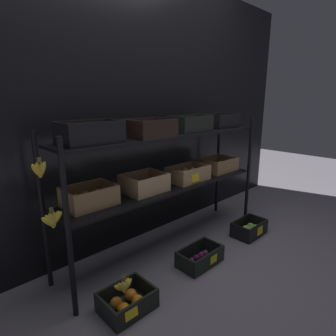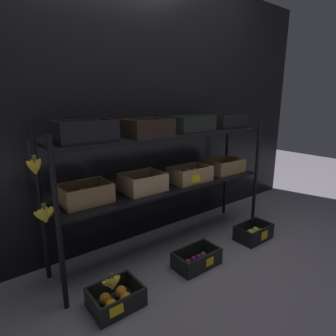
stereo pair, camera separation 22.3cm
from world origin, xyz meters
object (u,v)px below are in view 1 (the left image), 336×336
display_rack (168,160)px  banana_bunch_loose (124,286)px  crate_ground_plum (200,258)px  crate_ground_apple_green (249,230)px  crate_ground_orange (127,302)px

display_rack → banana_bunch_loose: bearing=-152.7°
display_rack → banana_bunch_loose: (-0.70, -0.36, -0.59)m
crate_ground_plum → crate_ground_apple_green: 0.70m
crate_ground_apple_green → display_rack: bearing=152.2°
banana_bunch_loose → display_rack: bearing=27.3°
crate_ground_apple_green → banana_bunch_loose: bearing=179.7°
display_rack → crate_ground_plum: size_ratio=5.63×
crate_ground_orange → banana_bunch_loose: bearing=-169.0°
crate_ground_plum → crate_ground_apple_green: crate_ground_apple_green is taller
crate_ground_apple_green → crate_ground_plum: bearing=178.7°
crate_ground_orange → banana_bunch_loose: 0.13m
crate_ground_apple_green → banana_bunch_loose: 1.41m
crate_ground_plum → crate_ground_apple_green: (0.70, -0.02, 0.01)m
display_rack → crate_ground_apple_green: display_rack is taller
crate_ground_apple_green → banana_bunch_loose: (-1.40, 0.01, 0.12)m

